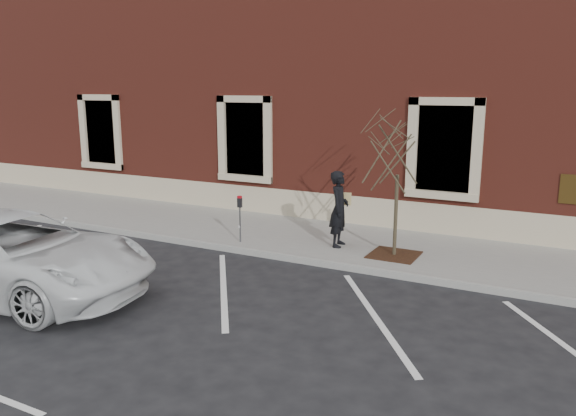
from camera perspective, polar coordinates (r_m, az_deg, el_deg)
The scene contains 10 objects.
ground at distance 13.27m, azimuth -1.21°, elevation -5.13°, with size 120.00×120.00×0.00m, color #28282B.
sidewalk_near at distance 14.74m, azimuth 2.08°, elevation -3.06°, with size 40.00×3.50×0.15m, color #98968F.
curb_near at distance 13.20m, azimuth -1.32°, elevation -4.88°, with size 40.00×0.12×0.15m, color #9E9E99.
parking_stripes at distance 11.49m, azimuth -6.58°, elevation -7.98°, with size 28.00×4.40×0.01m, color silver, non-canonical shape.
building_civic at distance 19.80m, azimuth 9.89°, elevation 12.14°, with size 40.00×8.62×8.00m.
man at distance 13.58m, azimuth 5.22°, elevation -0.09°, with size 0.67×0.44×1.85m, color black.
parking_meter at distance 13.94m, azimuth -4.92°, elevation -0.22°, with size 0.11×0.08×1.17m.
tree_grate at distance 13.21m, azimuth 10.72°, elevation -4.68°, with size 1.07×1.07×0.03m, color #392112.
sapling at distance 12.74m, azimuth 11.14°, elevation 5.61°, with size 2.05×2.05×3.42m.
white_truck at distance 12.07m, azimuth -26.32°, elevation -4.29°, with size 2.62×5.67×1.58m, color white.
Camera 1 is at (6.14, -11.08, 3.94)m, focal length 35.00 mm.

